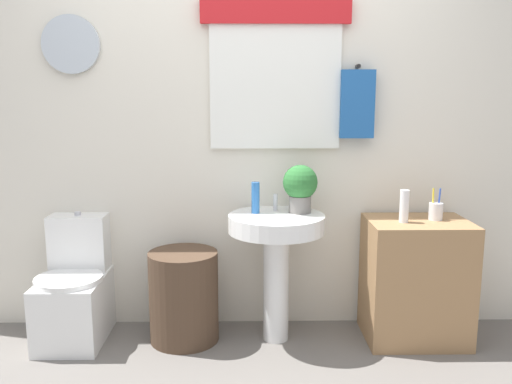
% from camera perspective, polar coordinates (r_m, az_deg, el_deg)
% --- Properties ---
extents(back_wall, '(4.40, 0.18, 2.60)m').
position_cam_1_polar(back_wall, '(3.29, -1.45, 8.05)').
color(back_wall, silver).
rests_on(back_wall, ground_plane).
extents(toilet, '(0.38, 0.51, 0.74)m').
position_cam_1_polar(toilet, '(3.39, -18.78, -10.17)').
color(toilet, white).
rests_on(toilet, ground_plane).
extents(laundry_hamper, '(0.41, 0.41, 0.54)m').
position_cam_1_polar(laundry_hamper, '(3.22, -7.72, -10.99)').
color(laundry_hamper, '#4C3828').
rests_on(laundry_hamper, ground_plane).
extents(pedestal_sink, '(0.56, 0.56, 0.76)m').
position_cam_1_polar(pedestal_sink, '(3.11, 2.18, -5.56)').
color(pedestal_sink, white).
rests_on(pedestal_sink, ground_plane).
extents(faucet, '(0.03, 0.03, 0.10)m').
position_cam_1_polar(faucet, '(3.17, 2.10, -1.10)').
color(faucet, silver).
rests_on(faucet, pedestal_sink).
extents(wooden_cabinet, '(0.58, 0.44, 0.72)m').
position_cam_1_polar(wooden_cabinet, '(3.32, 16.70, -9.02)').
color(wooden_cabinet, '#9E754C').
rests_on(wooden_cabinet, ground_plane).
extents(soap_bottle, '(0.05, 0.05, 0.18)m').
position_cam_1_polar(soap_bottle, '(3.09, -0.05, -0.61)').
color(soap_bottle, '#2D6BB7').
rests_on(soap_bottle, pedestal_sink).
extents(potted_plant, '(0.20, 0.20, 0.28)m').
position_cam_1_polar(potted_plant, '(3.10, 4.75, 0.65)').
color(potted_plant, slate).
rests_on(potted_plant, pedestal_sink).
extents(lotion_bottle, '(0.05, 0.05, 0.19)m').
position_cam_1_polar(lotion_bottle, '(3.14, 15.57, -1.48)').
color(lotion_bottle, white).
rests_on(lotion_bottle, wooden_cabinet).
extents(toothbrush_cup, '(0.08, 0.08, 0.19)m').
position_cam_1_polar(toothbrush_cup, '(3.26, 18.67, -1.93)').
color(toothbrush_cup, silver).
rests_on(toothbrush_cup, wooden_cabinet).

